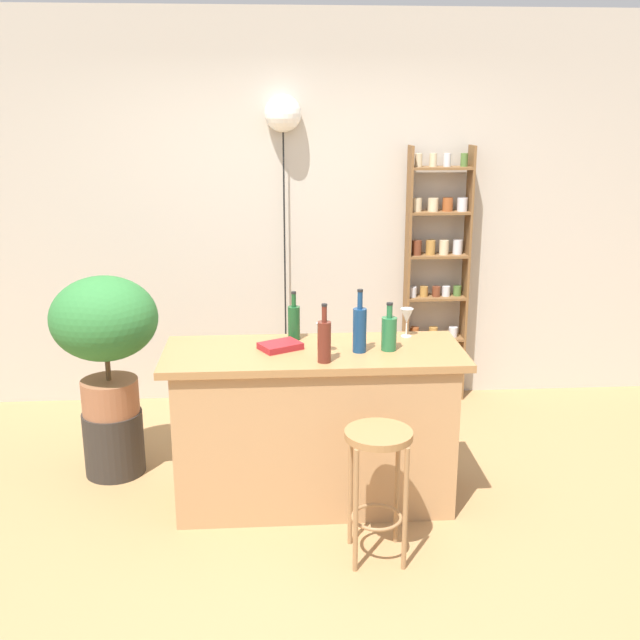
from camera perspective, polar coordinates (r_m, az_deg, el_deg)
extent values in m
plane|color=#A37A4C|center=(4.11, -0.18, -15.44)|extent=(12.00, 12.00, 0.00)
cube|color=#BCB2A3|center=(5.51, -1.52, 8.18)|extent=(6.40, 0.10, 2.80)
cube|color=tan|center=(4.18, -0.46, -8.34)|extent=(1.48, 0.57, 0.85)
cube|color=#9E7042|center=(4.02, -0.47, -2.57)|extent=(1.61, 0.62, 0.04)
cylinder|color=#997047|center=(3.62, 2.74, -14.33)|extent=(0.02, 0.02, 0.63)
cylinder|color=#997047|center=(3.65, 6.51, -14.14)|extent=(0.02, 0.02, 0.63)
cylinder|color=#997047|center=(3.82, 2.34, -12.58)|extent=(0.02, 0.02, 0.63)
cylinder|color=#997047|center=(3.85, 5.88, -12.41)|extent=(0.02, 0.02, 0.63)
torus|color=#997047|center=(3.79, 4.34, -14.71)|extent=(0.25, 0.25, 0.02)
cylinder|color=#9E7042|center=(3.59, 4.48, -8.68)|extent=(0.33, 0.33, 0.03)
cube|color=brown|center=(5.53, 6.63, 3.26)|extent=(0.02, 0.17, 1.88)
cube|color=brown|center=(5.62, 11.02, 3.29)|extent=(0.02, 0.17, 1.88)
cube|color=brown|center=(5.79, 8.52, -4.32)|extent=(0.42, 0.17, 0.02)
cylinder|color=silver|center=(5.74, 6.89, -3.83)|extent=(0.07, 0.07, 0.09)
cylinder|color=#994C23|center=(5.75, 7.80, -3.85)|extent=(0.07, 0.07, 0.09)
cylinder|color=#AD7A38|center=(5.78, 8.56, -3.77)|extent=(0.07, 0.07, 0.09)
cylinder|color=gold|center=(5.79, 9.35, -3.75)|extent=(0.07, 0.07, 0.09)
cylinder|color=#4C7033|center=(5.81, 10.24, -3.74)|extent=(0.07, 0.07, 0.09)
cube|color=brown|center=(5.69, 8.64, -1.35)|extent=(0.42, 0.17, 0.02)
cylinder|color=#994C23|center=(5.66, 7.19, -0.91)|extent=(0.07, 0.07, 0.07)
cylinder|color=#AD7A38|center=(5.68, 8.60, -0.89)|extent=(0.07, 0.07, 0.07)
cylinder|color=silver|center=(5.70, 10.08, -0.89)|extent=(0.07, 0.07, 0.07)
cube|color=brown|center=(5.61, 8.78, 1.71)|extent=(0.42, 0.17, 0.02)
cylinder|color=silver|center=(5.55, 7.05, 2.13)|extent=(0.06, 0.06, 0.08)
cylinder|color=#AD7A38|center=(5.58, 7.90, 2.17)|extent=(0.06, 0.06, 0.08)
cylinder|color=brown|center=(5.59, 8.83, 2.16)|extent=(0.06, 0.06, 0.08)
cylinder|color=silver|center=(5.61, 9.55, 2.19)|extent=(0.06, 0.06, 0.08)
cylinder|color=#4C7033|center=(5.64, 10.39, 2.21)|extent=(0.06, 0.06, 0.08)
cube|color=brown|center=(5.54, 8.91, 4.86)|extent=(0.42, 0.17, 0.02)
cylinder|color=brown|center=(5.49, 7.37, 5.48)|extent=(0.07, 0.07, 0.11)
cylinder|color=#AD7A38|center=(5.51, 8.40, 5.48)|extent=(0.07, 0.07, 0.11)
cylinder|color=beige|center=(5.53, 9.40, 5.48)|extent=(0.07, 0.07, 0.11)
cylinder|color=silver|center=(5.57, 10.42, 5.50)|extent=(0.07, 0.07, 0.11)
cube|color=brown|center=(5.49, 9.05, 8.08)|extent=(0.42, 0.17, 0.02)
cylinder|color=beige|center=(5.45, 7.35, 8.70)|extent=(0.07, 0.07, 0.10)
cylinder|color=beige|center=(5.47, 8.59, 8.67)|extent=(0.07, 0.07, 0.10)
cylinder|color=#994C23|center=(5.50, 9.68, 8.66)|extent=(0.07, 0.07, 0.10)
cylinder|color=silver|center=(5.51, 10.77, 8.63)|extent=(0.07, 0.07, 0.10)
cube|color=brown|center=(5.46, 9.20, 11.34)|extent=(0.42, 0.17, 0.02)
cylinder|color=beige|center=(5.41, 7.50, 11.96)|extent=(0.05, 0.05, 0.09)
cylinder|color=beige|center=(5.45, 8.60, 11.95)|extent=(0.05, 0.05, 0.09)
cylinder|color=silver|center=(5.47, 9.65, 11.91)|extent=(0.05, 0.05, 0.09)
cylinder|color=#4C7033|center=(5.49, 10.91, 11.87)|extent=(0.05, 0.05, 0.09)
cylinder|color=#2D2823|center=(4.74, -15.39, -8.95)|extent=(0.36, 0.36, 0.39)
cylinder|color=#935B3D|center=(4.62, -15.66, -5.60)|extent=(0.33, 0.33, 0.21)
cylinder|color=brown|center=(4.56, -15.83, -3.46)|extent=(0.03, 0.03, 0.16)
ellipsoid|color=#2D7033|center=(4.48, -16.11, 0.11)|extent=(0.62, 0.55, 0.49)
cylinder|color=navy|center=(3.96, 3.03, -0.79)|extent=(0.07, 0.07, 0.24)
cylinder|color=navy|center=(3.91, 3.06, 1.51)|extent=(0.03, 0.03, 0.09)
cylinder|color=black|center=(3.90, 3.07, 2.25)|extent=(0.03, 0.03, 0.01)
cylinder|color=#236638|center=(4.01, 5.27, -1.06)|extent=(0.08, 0.08, 0.18)
cylinder|color=#236638|center=(3.97, 5.31, 0.66)|extent=(0.03, 0.03, 0.07)
cylinder|color=black|center=(3.96, 5.33, 1.23)|extent=(0.03, 0.03, 0.01)
cylinder|color=#5B2319|center=(3.80, 0.33, -1.69)|extent=(0.07, 0.07, 0.21)
cylinder|color=#5B2319|center=(3.76, 0.33, 0.45)|extent=(0.03, 0.03, 0.08)
cylinder|color=black|center=(3.74, 0.33, 1.15)|extent=(0.03, 0.03, 0.01)
cylinder|color=#194C23|center=(4.17, -2.00, -0.24)|extent=(0.07, 0.07, 0.19)
cylinder|color=#194C23|center=(4.14, -2.01, 1.52)|extent=(0.03, 0.03, 0.07)
cylinder|color=black|center=(4.13, -2.02, 2.09)|extent=(0.03, 0.03, 0.01)
cylinder|color=silver|center=(3.97, 0.23, -2.46)|extent=(0.06, 0.06, 0.00)
cylinder|color=silver|center=(3.96, 0.23, -1.92)|extent=(0.01, 0.01, 0.07)
cone|color=silver|center=(3.94, 0.23, -0.81)|extent=(0.07, 0.07, 0.08)
cylinder|color=silver|center=(4.28, 6.57, -1.23)|extent=(0.06, 0.06, 0.00)
cylinder|color=silver|center=(4.27, 6.59, -0.72)|extent=(0.01, 0.01, 0.07)
cone|color=silver|center=(4.24, 6.62, 0.32)|extent=(0.07, 0.07, 0.08)
cube|color=maroon|center=(4.03, -3.04, -1.98)|extent=(0.26, 0.23, 0.03)
cylinder|color=black|center=(5.46, -2.69, 4.35)|extent=(0.01, 0.01, 2.10)
sphere|color=white|center=(5.35, -2.84, 15.42)|extent=(0.25, 0.25, 0.25)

